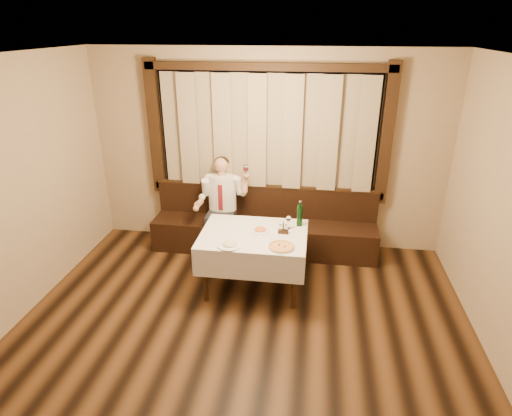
# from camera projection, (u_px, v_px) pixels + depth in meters

# --- Properties ---
(room) EXTENTS (5.01, 6.01, 2.81)m
(room) POSITION_uv_depth(u_px,v_px,m) (242.00, 198.00, 4.16)
(room) COLOR black
(room) RESTS_ON ground
(banquette) EXTENTS (3.20, 0.61, 0.94)m
(banquette) POSITION_uv_depth(u_px,v_px,m) (264.00, 229.00, 6.22)
(banquette) COLOR black
(banquette) RESTS_ON ground
(dining_table) EXTENTS (1.27, 0.97, 0.76)m
(dining_table) POSITION_uv_depth(u_px,v_px,m) (254.00, 241.00, 5.16)
(dining_table) COLOR black
(dining_table) RESTS_ON ground
(pizza) EXTENTS (0.31, 0.31, 0.03)m
(pizza) POSITION_uv_depth(u_px,v_px,m) (281.00, 247.00, 4.78)
(pizza) COLOR white
(pizza) RESTS_ON dining_table
(pasta_red) EXTENTS (0.23, 0.23, 0.08)m
(pasta_red) POSITION_uv_depth(u_px,v_px,m) (260.00, 229.00, 5.16)
(pasta_red) COLOR white
(pasta_red) RESTS_ON dining_table
(pasta_cream) EXTENTS (0.29, 0.29, 0.10)m
(pasta_cream) POSITION_uv_depth(u_px,v_px,m) (230.00, 243.00, 4.81)
(pasta_cream) COLOR white
(pasta_cream) RESTS_ON dining_table
(green_bottle) EXTENTS (0.07, 0.07, 0.33)m
(green_bottle) POSITION_uv_depth(u_px,v_px,m) (300.00, 215.00, 5.26)
(green_bottle) COLOR #0E4113
(green_bottle) RESTS_ON dining_table
(table_wine_glass) EXTENTS (0.06, 0.06, 0.17)m
(table_wine_glass) POSITION_uv_depth(u_px,v_px,m) (289.00, 219.00, 5.18)
(table_wine_glass) COLOR white
(table_wine_glass) RESTS_ON dining_table
(cruet_caddy) EXTENTS (0.12, 0.06, 0.13)m
(cruet_caddy) POSITION_uv_depth(u_px,v_px,m) (283.00, 230.00, 5.10)
(cruet_caddy) COLOR black
(cruet_caddy) RESTS_ON dining_table
(seated_man) EXTENTS (0.75, 0.56, 1.38)m
(seated_man) POSITION_uv_depth(u_px,v_px,m) (222.00, 198.00, 6.02)
(seated_man) COLOR black
(seated_man) RESTS_ON ground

